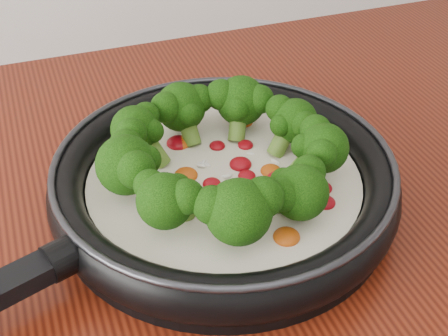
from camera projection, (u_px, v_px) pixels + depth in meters
name	position (u px, v px, depth m)	size (l,w,h in m)	color
skillet	(221.00, 178.00, 0.64)	(0.60, 0.46, 0.11)	black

